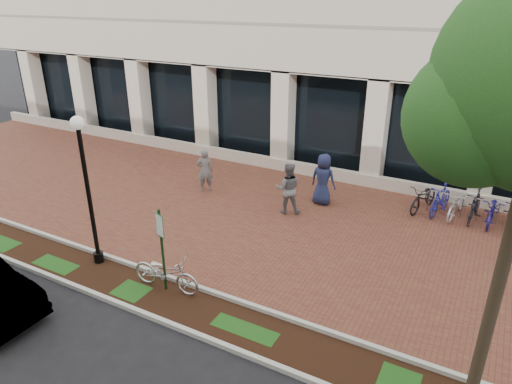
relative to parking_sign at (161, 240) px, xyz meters
The scene contains 13 objects.
ground 5.18m from the parking_sign, 81.88° to the left, with size 120.00×120.00×0.00m, color black.
brick_plaza 5.18m from the parking_sign, 81.88° to the left, with size 40.00×9.00×0.01m, color brown.
planting_strip 1.67m from the parking_sign, 25.83° to the right, with size 40.00×1.50×0.01m, color black.
curb_plaza_side 1.64m from the parking_sign, 30.39° to the left, with size 40.00×0.12×0.12m, color beige.
curb_street_side 1.92m from the parking_sign, 57.25° to the right, with size 40.00×0.12×0.12m, color beige.
parking_sign is the anchor object (origin of this frame).
lamppost 2.72m from the parking_sign, behind, with size 0.36×0.36×4.29m.
locked_bicycle 0.98m from the parking_sign, 69.94° to the left, with size 0.67×1.94×1.02m, color silver.
pedestrian_left 6.58m from the parking_sign, 115.01° to the left, with size 0.62×0.41×1.69m, color slate.
pedestrian_mid 5.78m from the parking_sign, 81.36° to the left, with size 0.90×0.70×1.85m, color slate.
pedestrian_right 7.21m from the parking_sign, 76.63° to the left, with size 0.93×0.61×1.91m, color #1D254A.
bollard 9.74m from the parking_sign, 37.57° to the left, with size 0.12×0.12×1.02m.
bike_rack_cluster 10.59m from the parking_sign, 50.69° to the left, with size 4.23×1.97×1.09m.
Camera 1 is at (6.09, -12.50, 7.11)m, focal length 32.00 mm.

